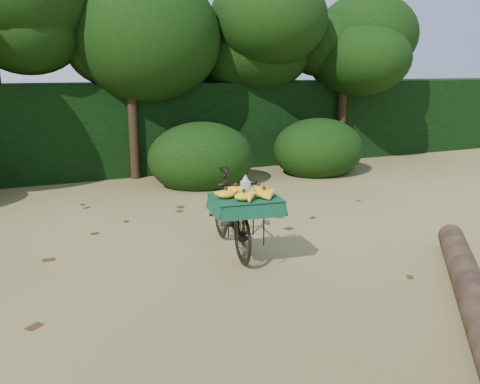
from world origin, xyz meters
name	(u,v)px	position (x,y,z in m)	size (l,w,h in m)	color
ground	(204,288)	(0.00, 0.00, 0.00)	(80.00, 80.00, 0.00)	tan
vendor_bicycle	(231,211)	(0.65, 0.85, 0.49)	(0.78, 1.74, 0.96)	black
fallen_log	(478,309)	(1.85, -1.60, 0.14)	(0.29, 0.29, 3.95)	brown
hedge_backdrop	(99,128)	(0.00, 6.30, 0.90)	(26.00, 1.80, 1.80)	black
tree_row	(65,74)	(-0.65, 5.50, 2.00)	(14.50, 2.00, 4.00)	black
bush_clumps	(148,165)	(0.50, 4.30, 0.45)	(8.80, 1.70, 0.90)	black
leaf_litter	(184,265)	(0.00, 0.65, 0.01)	(7.00, 7.30, 0.01)	#472A13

